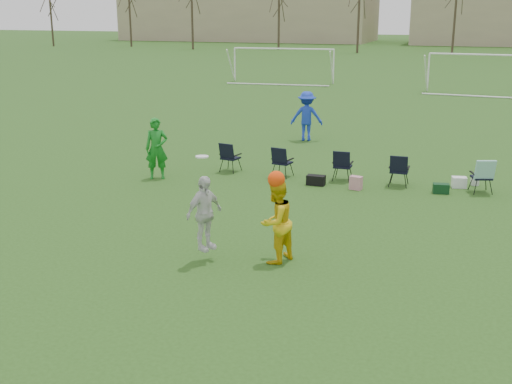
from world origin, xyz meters
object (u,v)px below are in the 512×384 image
at_px(fielder_green_near, 157,149).
at_px(center_contest, 251,218).
at_px(goal_left, 283,55).
at_px(goal_mid, 489,63).
at_px(fielder_blue, 307,116).

bearing_deg(fielder_green_near, center_contest, -72.31).
xyz_separation_m(fielder_green_near, goal_left, (-4.30, 27.73, 0.97)).
bearing_deg(center_contest, goal_mid, 81.61).
xyz_separation_m(goal_left, goal_mid, (14.00, -2.00, 0.00)).
bearing_deg(fielder_green_near, fielder_blue, 44.28).
height_order(fielder_blue, goal_left, goal_left).
bearing_deg(goal_mid, center_contest, -94.39).
xyz_separation_m(fielder_blue, goal_mid, (6.86, 18.29, 0.93)).
height_order(fielder_blue, goal_mid, goal_mid).
height_order(center_contest, goal_mid, goal_mid).
xyz_separation_m(center_contest, goal_mid, (4.61, 31.27, 0.95)).
bearing_deg(goal_left, center_contest, -79.24).
height_order(fielder_green_near, goal_left, goal_left).
bearing_deg(fielder_blue, goal_left, -81.34).
xyz_separation_m(fielder_blue, center_contest, (2.25, -12.98, -0.02)).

